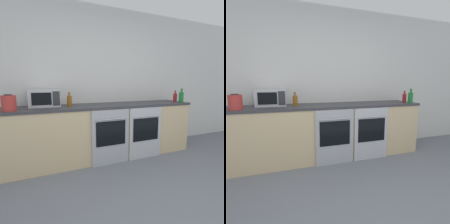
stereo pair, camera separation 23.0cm
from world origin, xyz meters
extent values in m
cube|color=silver|center=(0.00, 2.33, 1.30)|extent=(10.00, 0.06, 2.60)
cube|color=#D1B789|center=(0.00, 1.98, 0.44)|extent=(3.17, 0.64, 0.87)
cube|color=#38383D|center=(0.00, 1.98, 0.89)|extent=(3.19, 0.66, 0.04)
cube|color=#A8AAAF|center=(-0.01, 1.64, 0.44)|extent=(0.61, 0.03, 0.87)
cube|color=black|center=(-0.01, 1.62, 0.51)|extent=(0.49, 0.01, 0.38)
cylinder|color=#A8AAAF|center=(-0.01, 1.60, 0.73)|extent=(0.50, 0.02, 0.02)
cube|color=#B7BABF|center=(0.63, 1.64, 0.44)|extent=(0.61, 0.03, 0.87)
cube|color=black|center=(0.63, 1.62, 0.51)|extent=(0.49, 0.01, 0.38)
cylinder|color=#B7BABF|center=(0.63, 1.60, 0.73)|extent=(0.50, 0.02, 0.02)
cube|color=#B7BABF|center=(-0.92, 2.10, 1.05)|extent=(0.45, 0.34, 0.26)
cube|color=black|center=(-0.96, 1.92, 1.05)|extent=(0.27, 0.01, 0.18)
cube|color=#2D2D33|center=(-0.76, 1.92, 1.05)|extent=(0.10, 0.01, 0.21)
cylinder|color=#19722D|center=(1.48, 1.76, 1.01)|extent=(0.08, 0.08, 0.19)
cylinder|color=#19722D|center=(1.48, 1.76, 1.14)|extent=(0.04, 0.04, 0.07)
cylinder|color=#8C5114|center=(-0.56, 2.01, 0.99)|extent=(0.07, 0.07, 0.16)
cylinder|color=#8C5114|center=(-0.56, 2.01, 1.10)|extent=(0.03, 0.03, 0.06)
cylinder|color=maroon|center=(1.45, 1.89, 0.99)|extent=(0.07, 0.07, 0.16)
cylinder|color=maroon|center=(1.45, 1.89, 1.10)|extent=(0.03, 0.03, 0.06)
cylinder|color=#B2332D|center=(-1.36, 1.79, 1.01)|extent=(0.18, 0.18, 0.20)
cylinder|color=#262628|center=(-1.36, 1.79, 1.12)|extent=(0.10, 0.10, 0.01)
camera|label=1|loc=(-0.98, -0.78, 1.26)|focal=28.00mm
camera|label=2|loc=(-0.77, -0.86, 1.26)|focal=28.00mm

